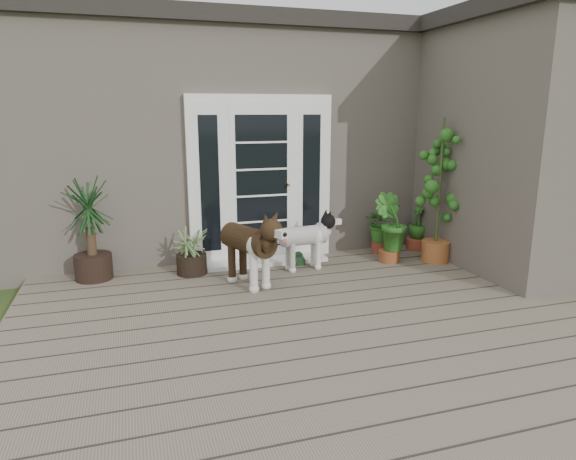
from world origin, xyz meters
name	(u,v)px	position (x,y,z in m)	size (l,w,h in m)	color
deck	(340,324)	(0.00, 0.40, 0.06)	(6.20, 4.60, 0.12)	#6B5B4C
house_main	(242,142)	(0.00, 4.65, 1.55)	(7.40, 4.00, 3.10)	#665E54
roof_main	(240,38)	(0.00, 4.65, 3.20)	(7.60, 4.20, 0.20)	#2D2826
house_wing	(520,153)	(2.90, 1.50, 1.55)	(1.60, 2.40, 3.10)	#665E54
roof_wing	(534,13)	(2.90, 1.50, 3.20)	(1.80, 2.60, 0.20)	#2D2826
door_unit	(261,179)	(-0.20, 2.60, 1.19)	(1.90, 0.14, 2.15)	white
door_step	(266,261)	(-0.20, 2.40, 0.14)	(1.60, 0.40, 0.05)	white
brindle_dog	(248,252)	(-0.62, 1.59, 0.51)	(0.40, 0.94, 0.78)	#372514
white_dog	(304,245)	(0.18, 1.99, 0.44)	(0.33, 0.76, 0.63)	white
spider_plant	(191,248)	(-1.18, 2.23, 0.45)	(0.61, 0.61, 0.65)	#809058
yucca	(90,230)	(-2.32, 2.37, 0.71)	(0.82, 0.82, 1.19)	black
herb_a	(381,231)	(1.46, 2.40, 0.42)	(0.48, 0.48, 0.60)	#215D1A
herb_b	(390,236)	(1.37, 1.95, 0.46)	(0.46, 0.46, 0.69)	#24651D
herb_c	(418,232)	(2.06, 2.40, 0.37)	(0.32, 0.32, 0.50)	#164F1B
sapling	(439,189)	(1.97, 1.80, 1.09)	(0.57, 0.57, 1.94)	#24651D
clog_left	(264,260)	(-0.22, 2.40, 0.16)	(0.12, 0.26, 0.08)	black
clog_right	(299,259)	(0.22, 2.27, 0.17)	(0.16, 0.33, 0.10)	#153619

